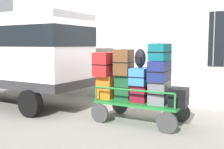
% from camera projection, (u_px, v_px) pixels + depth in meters
% --- Properties ---
extents(ground_plane, '(40.00, 40.00, 0.00)m').
position_uv_depth(ground_plane, '(105.00, 122.00, 6.61)').
color(ground_plane, gray).
extents(building_wall, '(12.00, 0.38, 5.00)m').
position_uv_depth(building_wall, '(150.00, 24.00, 8.69)').
color(building_wall, silver).
rests_on(building_wall, ground).
extents(van, '(4.61, 1.94, 2.69)m').
position_uv_depth(van, '(17.00, 51.00, 8.41)').
color(van, silver).
rests_on(van, ground).
extents(luggage_cart, '(2.11, 1.07, 0.50)m').
position_uv_depth(luggage_cart, '(140.00, 106.00, 6.56)').
color(luggage_cart, '#1E722D').
rests_on(luggage_cart, ground).
extents(cart_railing, '(1.98, 0.94, 0.36)m').
position_uv_depth(cart_railing, '(141.00, 89.00, 6.52)').
color(cart_railing, '#1E722D').
rests_on(cart_railing, luggage_cart).
extents(suitcase_left_bottom, '(0.44, 0.61, 0.57)m').
position_uv_depth(suitcase_left_bottom, '(107.00, 87.00, 7.00)').
color(suitcase_left_bottom, orange).
rests_on(suitcase_left_bottom, luggage_cart).
extents(suitcase_left_middle, '(0.43, 0.79, 0.58)m').
position_uv_depth(suitcase_left_middle, '(106.00, 64.00, 6.89)').
color(suitcase_left_middle, '#B21E1E').
rests_on(suitcase_left_middle, suitcase_left_bottom).
extents(suitcase_midleft_bottom, '(0.40, 0.30, 0.61)m').
position_uv_depth(suitcase_midleft_bottom, '(124.00, 87.00, 6.78)').
color(suitcase_midleft_bottom, '#194C28').
rests_on(suitcase_midleft_bottom, luggage_cart).
extents(suitcase_midleft_middle, '(0.43, 0.50, 0.63)m').
position_uv_depth(suitcase_midleft_middle, '(124.00, 62.00, 6.70)').
color(suitcase_midleft_middle, brown).
rests_on(suitcase_midleft_middle, suitcase_midleft_bottom).
extents(suitcase_center_bottom, '(0.39, 0.49, 0.41)m').
position_uv_depth(suitcase_center_bottom, '(141.00, 93.00, 6.53)').
color(suitcase_center_bottom, maroon).
rests_on(suitcase_center_bottom, luggage_cart).
extents(suitcase_center_middle, '(0.42, 0.67, 0.40)m').
position_uv_depth(suitcase_center_middle, '(141.00, 76.00, 6.50)').
color(suitcase_center_middle, '#3372C6').
rests_on(suitcase_center_middle, suitcase_center_bottom).
extents(suitcase_midright_bottom, '(0.45, 0.73, 0.53)m').
position_uv_depth(suitcase_midright_bottom, '(160.00, 92.00, 6.31)').
color(suitcase_midright_bottom, slate).
rests_on(suitcase_midright_bottom, luggage_cart).
extents(suitcase_midright_middle, '(0.45, 0.79, 0.46)m').
position_uv_depth(suitcase_midright_middle, '(160.00, 71.00, 6.23)').
color(suitcase_midright_middle, navy).
rests_on(suitcase_midright_middle, suitcase_midright_bottom).
extents(suitcase_midright_top, '(0.42, 0.50, 0.39)m').
position_uv_depth(suitcase_midright_top, '(160.00, 52.00, 6.18)').
color(suitcase_midright_top, '#0F5960').
rests_on(suitcase_midright_top, suitcase_midright_middle).
extents(suitcase_right_bottom, '(0.42, 0.53, 0.40)m').
position_uv_depth(suitcase_right_bottom, '(179.00, 97.00, 6.04)').
color(suitcase_right_bottom, black).
rests_on(suitcase_right_bottom, luggage_cart).
extents(backpack, '(0.27, 0.22, 0.44)m').
position_uv_depth(backpack, '(140.00, 58.00, 6.47)').
color(backpack, black).
rests_on(backpack, suitcase_center_middle).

